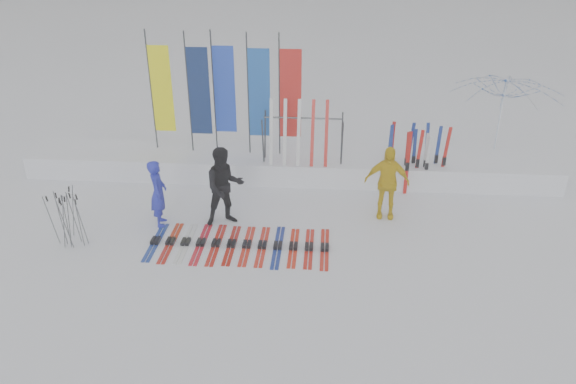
# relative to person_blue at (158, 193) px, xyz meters

# --- Properties ---
(ground) EXTENTS (120.00, 120.00, 0.00)m
(ground) POSITION_rel_person_blue_xyz_m (2.73, -1.74, -0.79)
(ground) COLOR white
(ground) RESTS_ON ground
(snow_bank) EXTENTS (14.00, 1.60, 0.60)m
(snow_bank) POSITION_rel_person_blue_xyz_m (2.73, 2.86, -0.49)
(snow_bank) COLOR white
(snow_bank) RESTS_ON ground
(person_blue) EXTENTS (0.50, 0.65, 1.58)m
(person_blue) POSITION_rel_person_blue_xyz_m (0.00, 0.00, 0.00)
(person_blue) COLOR #1F27B9
(person_blue) RESTS_ON ground
(person_black) EXTENTS (1.09, 0.98, 1.85)m
(person_black) POSITION_rel_person_blue_xyz_m (1.48, 0.17, 0.14)
(person_black) COLOR black
(person_black) RESTS_ON ground
(person_yellow) EXTENTS (1.05, 0.49, 1.75)m
(person_yellow) POSITION_rel_person_blue_xyz_m (5.14, 0.77, 0.09)
(person_yellow) COLOR yellow
(person_yellow) RESTS_ON ground
(tent_canopy) EXTENTS (3.72, 3.76, 2.64)m
(tent_canopy) POSITION_rel_person_blue_xyz_m (8.41, 3.79, 0.53)
(tent_canopy) COLOR white
(tent_canopy) RESTS_ON ground
(ski_row) EXTENTS (3.84, 1.70, 0.07)m
(ski_row) POSITION_rel_person_blue_xyz_m (1.92, -0.81, -0.75)
(ski_row) COLOR navy
(ski_row) RESTS_ON ground
(pole_cluster) EXTENTS (0.75, 0.75, 1.25)m
(pole_cluster) POSITION_rel_person_blue_xyz_m (-1.67, -1.01, -0.18)
(pole_cluster) COLOR #595B60
(pole_cluster) RESTS_ON ground
(feather_flags) EXTENTS (3.99, 0.28, 3.20)m
(feather_flags) POSITION_rel_person_blue_xyz_m (1.07, 3.02, 1.46)
(feather_flags) COLOR #383A3F
(feather_flags) RESTS_ON ground
(ski_rack) EXTENTS (2.04, 0.80, 1.23)m
(ski_rack) POSITION_rel_person_blue_xyz_m (3.12, 2.46, 0.59)
(ski_rack) COLOR #383A3F
(ski_rack) RESTS_ON ground
(upright_skis) EXTENTS (1.52, 0.80, 1.69)m
(upright_skis) POSITION_rel_person_blue_xyz_m (5.93, 2.43, 0.01)
(upright_skis) COLOR red
(upright_skis) RESTS_ON ground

